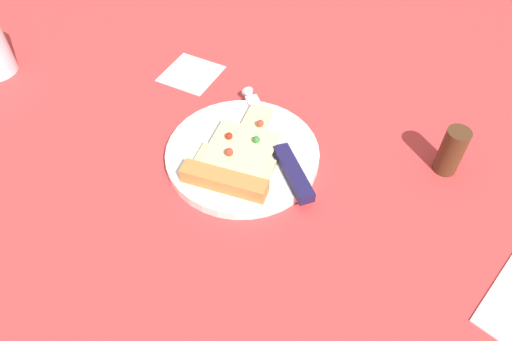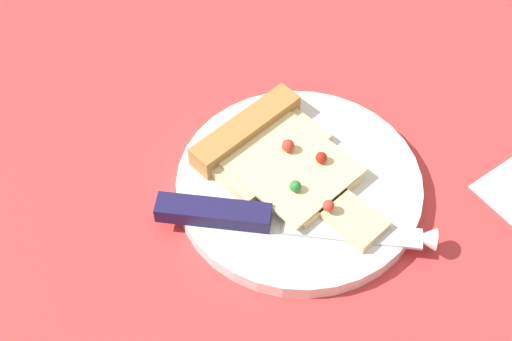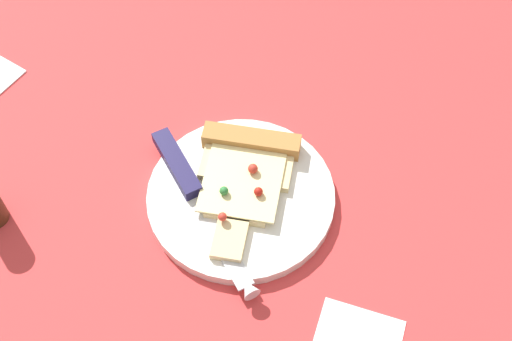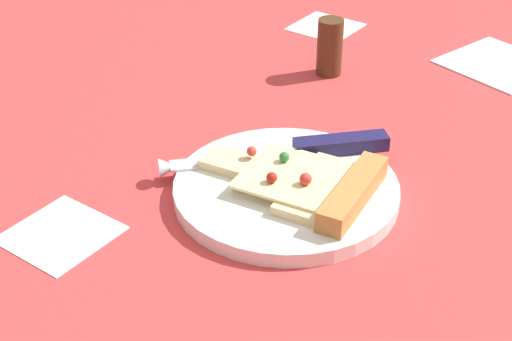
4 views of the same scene
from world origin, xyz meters
The scene contains 4 objects.
ground_plane centered at (-0.02, 0.03, -1.50)cm, with size 159.88×159.88×3.00cm.
plate centered at (1.33, 4.72, 0.76)cm, with size 22.35×22.35×1.53cm, color white.
pizza_slice centered at (3.90, 5.08, 2.32)cm, with size 18.32×12.40×2.49cm.
knife centered at (-0.65, 9.95, 2.13)cm, with size 18.02×18.88×2.45cm.
Camera 2 is at (-28.81, 31.45, 54.99)cm, focal length 51.87 mm.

